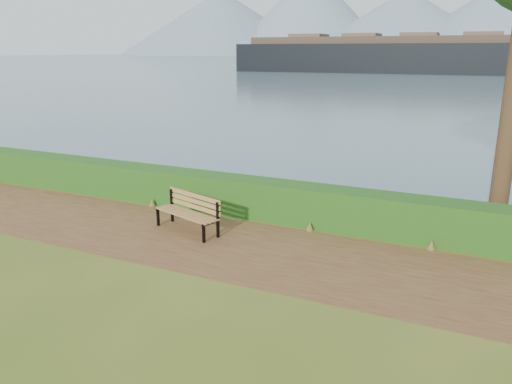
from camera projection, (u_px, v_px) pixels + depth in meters
The scene contains 7 objects.
ground at pixel (213, 249), 11.34m from camera, with size 140.00×140.00×0.00m, color #4B5F1B.
path at pixel (220, 244), 11.60m from camera, with size 40.00×3.40×0.01m, color #542F1C.
hedge at pixel (261, 198), 13.47m from camera, with size 32.00×0.85×1.00m, color #1A4A15.
water at pixel (484, 59), 237.84m from camera, with size 700.00×510.00×0.00m, color #3F5766.
mountains at pixel (480, 16), 361.19m from camera, with size 585.00×190.00×70.00m.
bench at pixel (190, 210), 12.35m from camera, with size 1.94×1.07×0.94m.
cargo_ship at pixel (448, 55), 93.23m from camera, with size 77.06×14.11×23.31m.
Camera 1 is at (5.35, -9.15, 4.36)m, focal length 35.00 mm.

